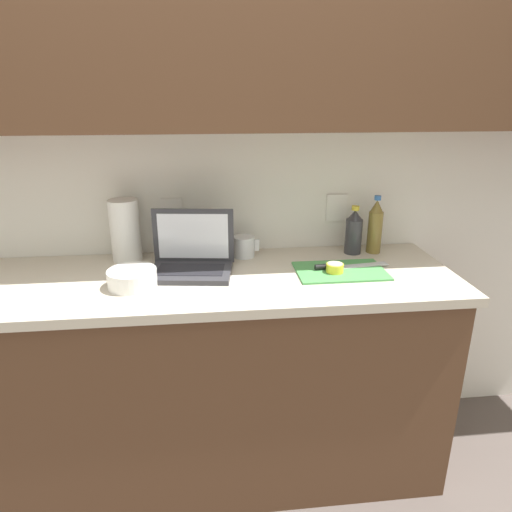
{
  "coord_description": "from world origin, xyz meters",
  "views": [
    {
      "loc": [
        0.03,
        -1.61,
        1.55
      ],
      "look_at": [
        0.2,
        -0.01,
        0.97
      ],
      "focal_mm": 32.0,
      "sensor_mm": 36.0,
      "label": 1
    }
  ],
  "objects_px": {
    "laptop": "(192,257)",
    "bottle_green_soda": "(354,232)",
    "bottle_oil_tall": "(375,227)",
    "lemon_half_cut": "(335,268)",
    "paper_towel_roll": "(125,230)",
    "cutting_board": "(340,271)",
    "measuring_cup": "(244,247)",
    "bowl_white": "(132,278)",
    "knife": "(339,266)"
  },
  "relations": [
    {
      "from": "laptop",
      "to": "bottle_green_soda",
      "type": "bearing_deg",
      "value": 18.57
    },
    {
      "from": "bottle_green_soda",
      "to": "paper_towel_roll",
      "type": "distance_m",
      "value": 0.96
    },
    {
      "from": "bowl_white",
      "to": "bottle_green_soda",
      "type": "bearing_deg",
      "value": 16.55
    },
    {
      "from": "laptop",
      "to": "lemon_half_cut",
      "type": "bearing_deg",
      "value": -2.48
    },
    {
      "from": "cutting_board",
      "to": "knife",
      "type": "bearing_deg",
      "value": 93.29
    },
    {
      "from": "bottle_green_soda",
      "to": "bottle_oil_tall",
      "type": "distance_m",
      "value": 0.1
    },
    {
      "from": "knife",
      "to": "measuring_cup",
      "type": "height_order",
      "value": "measuring_cup"
    },
    {
      "from": "cutting_board",
      "to": "bowl_white",
      "type": "bearing_deg",
      "value": -176.08
    },
    {
      "from": "paper_towel_roll",
      "to": "measuring_cup",
      "type": "bearing_deg",
      "value": -1.56
    },
    {
      "from": "cutting_board",
      "to": "lemon_half_cut",
      "type": "distance_m",
      "value": 0.04
    },
    {
      "from": "cutting_board",
      "to": "bottle_oil_tall",
      "type": "distance_m",
      "value": 0.32
    },
    {
      "from": "knife",
      "to": "bottle_oil_tall",
      "type": "xyz_separation_m",
      "value": [
        0.21,
        0.19,
        0.1
      ]
    },
    {
      "from": "knife",
      "to": "bottle_oil_tall",
      "type": "relative_size",
      "value": 1.23
    },
    {
      "from": "laptop",
      "to": "bottle_green_soda",
      "type": "xyz_separation_m",
      "value": [
        0.69,
        0.13,
        0.04
      ]
    },
    {
      "from": "knife",
      "to": "bowl_white",
      "type": "height_order",
      "value": "bowl_white"
    },
    {
      "from": "knife",
      "to": "measuring_cup",
      "type": "relative_size",
      "value": 2.78
    },
    {
      "from": "laptop",
      "to": "bottle_oil_tall",
      "type": "xyz_separation_m",
      "value": [
        0.78,
        0.13,
        0.06
      ]
    },
    {
      "from": "laptop",
      "to": "cutting_board",
      "type": "xyz_separation_m",
      "value": [
        0.57,
        -0.08,
        -0.05
      ]
    },
    {
      "from": "bowl_white",
      "to": "paper_towel_roll",
      "type": "height_order",
      "value": "paper_towel_roll"
    },
    {
      "from": "lemon_half_cut",
      "to": "paper_towel_roll",
      "type": "bearing_deg",
      "value": 162.87
    },
    {
      "from": "cutting_board",
      "to": "laptop",
      "type": "bearing_deg",
      "value": 172.22
    },
    {
      "from": "laptop",
      "to": "cutting_board",
      "type": "height_order",
      "value": "laptop"
    },
    {
      "from": "bottle_green_soda",
      "to": "bottle_oil_tall",
      "type": "height_order",
      "value": "bottle_oil_tall"
    },
    {
      "from": "bottle_green_soda",
      "to": "cutting_board",
      "type": "bearing_deg",
      "value": -118.3
    },
    {
      "from": "lemon_half_cut",
      "to": "paper_towel_roll",
      "type": "relative_size",
      "value": 0.26
    },
    {
      "from": "lemon_half_cut",
      "to": "bowl_white",
      "type": "xyz_separation_m",
      "value": [
        -0.75,
        -0.04,
        0.01
      ]
    },
    {
      "from": "bottle_oil_tall",
      "to": "paper_towel_roll",
      "type": "height_order",
      "value": "paper_towel_roll"
    },
    {
      "from": "cutting_board",
      "to": "bottle_oil_tall",
      "type": "bearing_deg",
      "value": 45.71
    },
    {
      "from": "laptop",
      "to": "knife",
      "type": "height_order",
      "value": "laptop"
    },
    {
      "from": "cutting_board",
      "to": "bottle_oil_tall",
      "type": "height_order",
      "value": "bottle_oil_tall"
    },
    {
      "from": "measuring_cup",
      "to": "bowl_white",
      "type": "relative_size",
      "value": 0.63
    },
    {
      "from": "laptop",
      "to": "bowl_white",
      "type": "xyz_separation_m",
      "value": [
        -0.21,
        -0.13,
        -0.02
      ]
    },
    {
      "from": "lemon_half_cut",
      "to": "bottle_oil_tall",
      "type": "xyz_separation_m",
      "value": [
        0.24,
        0.23,
        0.09
      ]
    },
    {
      "from": "cutting_board",
      "to": "knife",
      "type": "height_order",
      "value": "knife"
    },
    {
      "from": "knife",
      "to": "bowl_white",
      "type": "bearing_deg",
      "value": 178.31
    },
    {
      "from": "laptop",
      "to": "knife",
      "type": "relative_size",
      "value": 1.11
    },
    {
      "from": "bottle_green_soda",
      "to": "bowl_white",
      "type": "distance_m",
      "value": 0.94
    },
    {
      "from": "cutting_board",
      "to": "bowl_white",
      "type": "xyz_separation_m",
      "value": [
        -0.78,
        -0.05,
        0.03
      ]
    },
    {
      "from": "bottle_green_soda",
      "to": "knife",
      "type": "bearing_deg",
      "value": -121.39
    },
    {
      "from": "lemon_half_cut",
      "to": "paper_towel_roll",
      "type": "height_order",
      "value": "paper_towel_roll"
    },
    {
      "from": "lemon_half_cut",
      "to": "cutting_board",
      "type": "bearing_deg",
      "value": 31.6
    },
    {
      "from": "paper_towel_roll",
      "to": "bottle_green_soda",
      "type": "bearing_deg",
      "value": -1.24
    },
    {
      "from": "paper_towel_roll",
      "to": "laptop",
      "type": "bearing_deg",
      "value": -29.94
    },
    {
      "from": "laptop",
      "to": "bottle_oil_tall",
      "type": "height_order",
      "value": "bottle_oil_tall"
    },
    {
      "from": "laptop",
      "to": "bottle_green_soda",
      "type": "height_order",
      "value": "laptop"
    },
    {
      "from": "knife",
      "to": "paper_towel_roll",
      "type": "relative_size",
      "value": 1.2
    },
    {
      "from": "bottle_green_soda",
      "to": "paper_towel_roll",
      "type": "height_order",
      "value": "paper_towel_roll"
    },
    {
      "from": "bowl_white",
      "to": "knife",
      "type": "bearing_deg",
      "value": 5.59
    },
    {
      "from": "lemon_half_cut",
      "to": "paper_towel_roll",
      "type": "distance_m",
      "value": 0.86
    },
    {
      "from": "laptop",
      "to": "bowl_white",
      "type": "distance_m",
      "value": 0.25
    }
  ]
}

